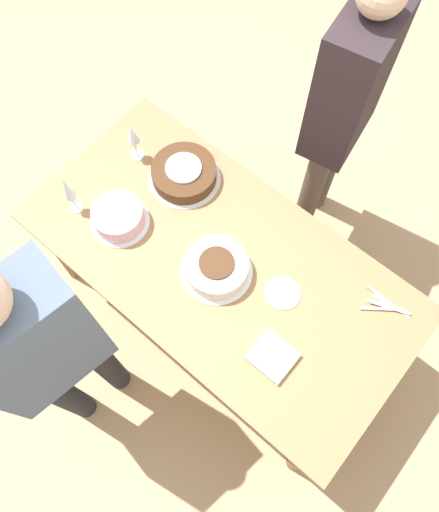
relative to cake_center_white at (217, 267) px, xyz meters
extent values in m
plane|color=tan|center=(0.02, -0.05, -0.77)|extent=(12.00, 12.00, 0.00)
cube|color=#9E754C|center=(0.02, -0.05, -0.06)|extent=(1.73, 0.88, 0.03)
cylinder|color=brown|center=(-0.77, -0.41, -0.42)|extent=(0.07, 0.07, 0.69)
cylinder|color=brown|center=(0.82, -0.41, -0.42)|extent=(0.07, 0.07, 0.69)
cylinder|color=brown|center=(-0.77, 0.32, -0.42)|extent=(0.07, 0.07, 0.69)
cylinder|color=brown|center=(0.82, 0.32, -0.42)|extent=(0.07, 0.07, 0.69)
cylinder|color=white|center=(0.00, 0.00, -0.04)|extent=(0.31, 0.31, 0.01)
cylinder|color=silver|center=(0.00, 0.00, 0.00)|extent=(0.27, 0.27, 0.08)
cylinder|color=#4C2D19|center=(0.00, 0.00, 0.05)|extent=(0.15, 0.15, 0.01)
cylinder|color=white|center=(0.42, -0.26, -0.04)|extent=(0.34, 0.34, 0.01)
cylinder|color=#4C2D19|center=(0.42, -0.26, 0.00)|extent=(0.30, 0.30, 0.07)
cylinder|color=silver|center=(0.42, -0.26, 0.04)|extent=(0.16, 0.16, 0.01)
cylinder|color=white|center=(0.48, 0.10, -0.04)|extent=(0.26, 0.26, 0.01)
cylinder|color=#E5B2C6|center=(0.48, 0.10, 0.01)|extent=(0.22, 0.22, 0.09)
cylinder|color=silver|center=(0.68, 0.17, -0.04)|extent=(0.06, 0.06, 0.00)
cylinder|color=silver|center=(0.68, 0.17, 0.01)|extent=(0.01, 0.01, 0.10)
cone|color=silver|center=(0.68, 0.17, 0.12)|extent=(0.05, 0.05, 0.13)
cylinder|color=silver|center=(0.67, -0.21, -0.04)|extent=(0.07, 0.07, 0.00)
cylinder|color=silver|center=(0.67, -0.21, 0.01)|extent=(0.01, 0.01, 0.11)
cone|color=silver|center=(0.67, -0.21, 0.12)|extent=(0.06, 0.06, 0.10)
cylinder|color=white|center=(-0.27, -0.10, -0.04)|extent=(0.15, 0.15, 0.01)
cube|color=silver|center=(-0.65, -0.35, -0.04)|extent=(0.17, 0.03, 0.00)
cube|color=silver|center=(-0.63, -0.34, -0.04)|extent=(0.16, 0.08, 0.00)
cube|color=silver|center=(-0.61, -0.36, -0.04)|extent=(0.17, 0.02, 0.00)
cube|color=silver|center=(-0.63, -0.31, -0.03)|extent=(0.14, 0.11, 0.00)
cube|color=silver|center=(-0.65, -0.34, -0.03)|extent=(0.16, 0.07, 0.00)
cube|color=silver|center=(-0.41, 0.14, -0.03)|extent=(0.17, 0.15, 0.03)
cylinder|color=#4C4238|center=(0.03, -0.98, -0.37)|extent=(0.11, 0.11, 0.79)
cylinder|color=#4C4238|center=(0.00, -0.77, -0.37)|extent=(0.11, 0.11, 0.79)
cube|color=#2D2328|center=(0.02, -0.88, 0.35)|extent=(0.29, 0.43, 0.66)
cylinder|color=#232328|center=(0.22, 0.80, -0.38)|extent=(0.11, 0.11, 0.77)
cylinder|color=#232328|center=(0.19, 0.58, -0.38)|extent=(0.11, 0.11, 0.77)
cube|color=slate|center=(0.20, 0.69, 0.33)|extent=(0.28, 0.43, 0.64)
camera|label=1|loc=(-0.53, 0.60, 1.93)|focal=35.00mm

